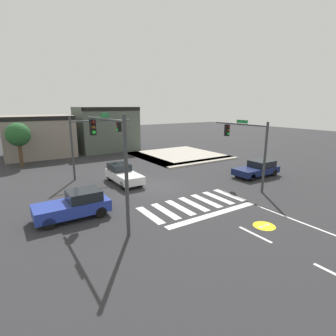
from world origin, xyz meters
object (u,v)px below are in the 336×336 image
object	(u,v)px
car_navy	(258,169)
car_white	(123,174)
traffic_signal_northwest	(95,135)
traffic_signal_southwest	(110,147)
car_blue	(75,205)
traffic_signal_southeast	(246,140)
roadside_tree	(18,135)

from	to	relation	value
car_navy	car_white	xyz separation A→B (m)	(-11.19, 4.74, 0.03)
traffic_signal_northwest	traffic_signal_southwest	bearing A→B (deg)	-103.19
traffic_signal_northwest	car_blue	size ratio (longest dim) A/B	1.34
traffic_signal_southeast	traffic_signal_northwest	bearing A→B (deg)	44.21
car_navy	car_blue	distance (m)	16.35
traffic_signal_southeast	car_white	distance (m)	10.27
traffic_signal_southeast	car_navy	size ratio (longest dim) A/B	1.20
traffic_signal_southeast	car_navy	world-z (taller)	traffic_signal_southeast
traffic_signal_southeast	roadside_tree	bearing A→B (deg)	39.22
traffic_signal_southwest	roadside_tree	world-z (taller)	traffic_signal_southwest
car_blue	car_white	distance (m)	7.18
traffic_signal_southwest	car_blue	size ratio (longest dim) A/B	1.45
roadside_tree	traffic_signal_southeast	bearing A→B (deg)	-50.78
roadside_tree	car_blue	bearing A→B (deg)	-84.99
car_white	roadside_tree	distance (m)	13.46
traffic_signal_southwest	car_white	xyz separation A→B (m)	(3.48, 6.59, -3.46)
car_white	car_navy	bearing A→B (deg)	67.06
traffic_signal_northwest	roadside_tree	xyz separation A→B (m)	(-5.38, 8.35, -0.46)
traffic_signal_northwest	car_blue	bearing A→B (deg)	-116.02
traffic_signal_northwest	roadside_tree	size ratio (longest dim) A/B	1.19
traffic_signal_southwest	car_white	distance (m)	8.22
traffic_signal_southwest	traffic_signal_northwest	xyz separation A→B (m)	(2.27, 9.67, -0.40)
traffic_signal_southwest	traffic_signal_southeast	bearing A→B (deg)	-87.52
traffic_signal_southeast	car_blue	xyz separation A→B (m)	(-12.88, 1.11, -2.93)
roadside_tree	traffic_signal_northwest	bearing A→B (deg)	-57.21
traffic_signal_northwest	car_navy	distance (m)	14.99
traffic_signal_northwest	car_navy	xyz separation A→B (m)	(12.41, -7.82, -3.10)
traffic_signal_southeast	car_blue	bearing A→B (deg)	85.06
roadside_tree	car_white	bearing A→B (deg)	-60.02
traffic_signal_southeast	traffic_signal_southwest	distance (m)	11.22
traffic_signal_southwest	car_blue	xyz separation A→B (m)	(-1.68, 1.60, -3.44)
car_navy	car_white	distance (m)	12.16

